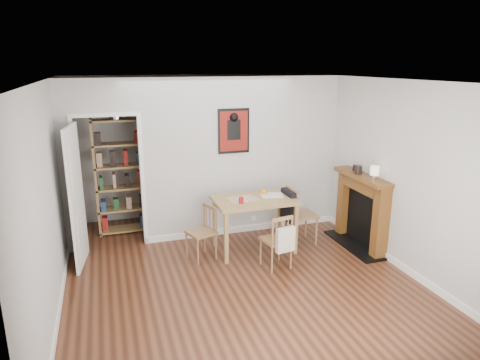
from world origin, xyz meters
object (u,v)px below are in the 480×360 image
object	(u,v)px
chair_right	(300,214)
ceramic_jar_a	(358,170)
mantel_lamp	(375,171)
notebook	(272,195)
dining_table	(255,205)
bookshelf	(120,177)
red_glass	(241,200)
ceramic_jar_b	(355,168)
chair_front	(276,240)
chair_left	(201,233)
fireplace	(362,208)
orange_fruit	(264,192)

from	to	relation	value
chair_right	ceramic_jar_a	xyz separation A→B (m)	(0.80, -0.31, 0.74)
mantel_lamp	notebook	bearing A→B (deg)	150.94
dining_table	notebook	bearing A→B (deg)	12.89
dining_table	bookshelf	distance (m)	2.36
notebook	chair_right	bearing A→B (deg)	-5.16
red_glass	notebook	size ratio (longest dim) A/B	0.27
notebook	ceramic_jar_b	world-z (taller)	ceramic_jar_b
chair_right	chair_front	size ratio (longest dim) A/B	1.16
chair_left	ceramic_jar_b	size ratio (longest dim) A/B	8.71
chair_front	red_glass	bearing A→B (deg)	125.00
fireplace	ceramic_jar_b	bearing A→B (deg)	94.06
ceramic_jar_b	chair_left	bearing A→B (deg)	179.01
orange_fruit	ceramic_jar_a	size ratio (longest dim) A/B	0.66
chair_right	chair_front	xyz separation A→B (m)	(-0.68, -0.66, -0.08)
red_glass	ceramic_jar_a	size ratio (longest dim) A/B	0.69
dining_table	chair_left	distance (m)	0.91
orange_fruit	notebook	distance (m)	0.14
bookshelf	mantel_lamp	bearing A→B (deg)	-30.63
dining_table	fireplace	bearing A→B (deg)	-11.56
chair_left	ceramic_jar_a	xyz separation A→B (m)	(2.43, -0.23, 0.82)
orange_fruit	notebook	bearing A→B (deg)	-44.53
chair_left	orange_fruit	world-z (taller)	orange_fruit
mantel_lamp	ceramic_jar_a	size ratio (longest dim) A/B	1.58
dining_table	chair_left	world-z (taller)	dining_table
mantel_lamp	ceramic_jar_a	world-z (taller)	mantel_lamp
chair_front	notebook	size ratio (longest dim) A/B	2.42
orange_fruit	ceramic_jar_b	xyz separation A→B (m)	(1.43, -0.25, 0.33)
bookshelf	chair_right	bearing A→B (deg)	-27.46
ceramic_jar_b	bookshelf	bearing A→B (deg)	156.94
bookshelf	dining_table	bearing A→B (deg)	-36.92
dining_table	chair_left	xyz separation A→B (m)	(-0.85, -0.05, -0.33)
chair_left	bookshelf	size ratio (longest dim) A/B	0.41
chair_right	bookshelf	distance (m)	3.04
dining_table	bookshelf	bearing A→B (deg)	143.08
dining_table	ceramic_jar_b	world-z (taller)	ceramic_jar_b
red_glass	chair_left	bearing A→B (deg)	172.07
red_glass	orange_fruit	bearing A→B (deg)	32.12
orange_fruit	ceramic_jar_b	distance (m)	1.49
dining_table	orange_fruit	bearing A→B (deg)	38.01
chair_front	chair_left	bearing A→B (deg)	148.03
red_glass	ceramic_jar_a	bearing A→B (deg)	-4.70
chair_front	ceramic_jar_a	size ratio (longest dim) A/B	6.11
bookshelf	orange_fruit	xyz separation A→B (m)	(2.09, -1.24, -0.09)
chair_right	mantel_lamp	size ratio (longest dim) A/B	4.50
red_glass	chair_right	bearing A→B (deg)	8.50
dining_table	ceramic_jar_b	size ratio (longest dim) A/B	13.09
red_glass	mantel_lamp	xyz separation A→B (m)	(1.86, -0.52, 0.41)
fireplace	chair_right	bearing A→B (deg)	157.33
bookshelf	notebook	xyz separation A→B (m)	(2.18, -1.34, -0.13)
chair_left	chair_right	distance (m)	1.63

